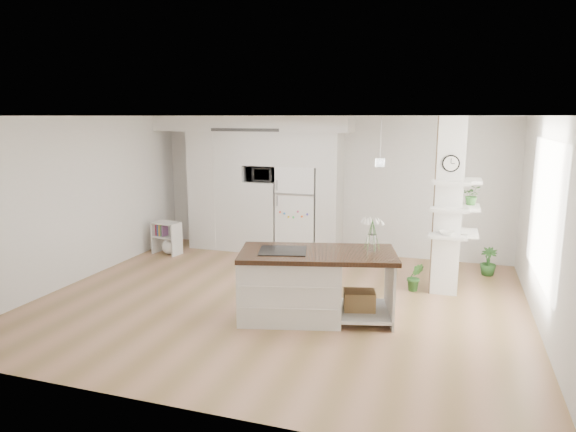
{
  "coord_description": "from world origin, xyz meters",
  "views": [
    {
      "loc": [
        2.35,
        -6.85,
        2.7
      ],
      "look_at": [
        -0.17,
        0.9,
        1.11
      ],
      "focal_mm": 32.0,
      "sensor_mm": 36.0,
      "label": 1
    }
  ],
  "objects_px": {
    "refrigerator": "(299,210)",
    "floor_plant_a": "(415,277)",
    "kitchen_island": "(300,283)",
    "bookshelf": "(168,240)"
  },
  "relations": [
    {
      "from": "refrigerator",
      "to": "kitchen_island",
      "type": "height_order",
      "value": "refrigerator"
    },
    {
      "from": "refrigerator",
      "to": "floor_plant_a",
      "type": "distance_m",
      "value": 2.96
    },
    {
      "from": "kitchen_island",
      "to": "floor_plant_a",
      "type": "bearing_deg",
      "value": 34.07
    },
    {
      "from": "refrigerator",
      "to": "floor_plant_a",
      "type": "relative_size",
      "value": 3.84
    },
    {
      "from": "kitchen_island",
      "to": "refrigerator",
      "type": "bearing_deg",
      "value": 92.61
    },
    {
      "from": "kitchen_island",
      "to": "bookshelf",
      "type": "bearing_deg",
      "value": 131.42
    },
    {
      "from": "refrigerator",
      "to": "floor_plant_a",
      "type": "xyz_separation_m",
      "value": [
        2.39,
        -1.62,
        -0.65
      ]
    },
    {
      "from": "floor_plant_a",
      "to": "bookshelf",
      "type": "bearing_deg",
      "value": 171.33
    },
    {
      "from": "bookshelf",
      "to": "floor_plant_a",
      "type": "xyz_separation_m",
      "value": [
        4.84,
        -0.74,
        -0.06
      ]
    },
    {
      "from": "refrigerator",
      "to": "floor_plant_a",
      "type": "height_order",
      "value": "refrigerator"
    }
  ]
}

